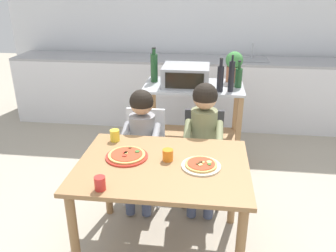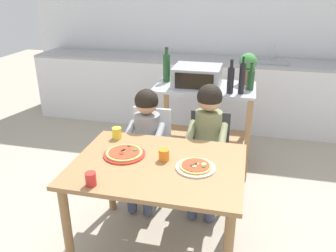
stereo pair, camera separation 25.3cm
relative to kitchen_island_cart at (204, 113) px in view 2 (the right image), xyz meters
name	(u,v)px [view 2 (the right image)]	position (x,y,z in m)	size (l,w,h in m)	color
ground_plane	(187,171)	(-0.13, -0.21, -0.59)	(11.59, 11.59, 0.00)	#A89E8C
back_wall_tiled	(212,21)	(-0.13, 1.59, 0.76)	(5.28, 0.14, 2.70)	silver
kitchen_counter	(206,92)	(-0.13, 1.18, -0.13)	(4.75, 0.60, 1.10)	silver
kitchen_island_cart	(204,113)	(0.00, 0.00, 0.00)	(1.00, 0.58, 0.88)	#B7BABF
toaster_oven	(197,76)	(-0.08, -0.02, 0.40)	(0.46, 0.41, 0.20)	#999BA0
bottle_slim_sauce	(167,65)	(-0.45, 0.22, 0.43)	(0.06, 0.06, 0.33)	black
bottle_squat_spirits	(251,79)	(0.44, -0.03, 0.40)	(0.07, 0.07, 0.27)	#1E4723
bottle_clear_vinegar	(231,79)	(0.26, -0.18, 0.43)	(0.06, 0.06, 0.32)	black
bottle_tall_green_wine	(167,67)	(-0.42, 0.08, 0.45)	(0.07, 0.07, 0.36)	#1E4723
bottle_brown_beer	(242,78)	(0.36, -0.17, 0.44)	(0.06, 0.06, 0.35)	black
potted_herb_plant	(248,67)	(0.40, 0.19, 0.46)	(0.18, 0.18, 0.31)	#9E5B3D
dining_table	(158,177)	(-0.13, -1.37, 0.03)	(1.15, 0.86, 0.72)	olive
dining_chair_left	(150,147)	(-0.39, -0.68, -0.11)	(0.36, 0.36, 0.81)	silver
dining_chair_right	(208,152)	(0.13, -0.65, -0.11)	(0.36, 0.36, 0.81)	#333338
child_in_grey_shirt	(145,133)	(-0.39, -0.80, 0.08)	(0.32, 0.42, 1.02)	#424C6B
child_in_olive_shirt	(207,133)	(0.13, -0.76, 0.12)	(0.32, 0.42, 1.09)	#424C6B
pizza_plate_red_rimmed	(124,153)	(-0.39, -1.31, 0.15)	(0.30, 0.30, 0.03)	red
pizza_plate_cream	(196,167)	(0.13, -1.38, 0.15)	(0.26, 0.26, 0.03)	beige
drinking_cup_yellow	(117,133)	(-0.54, -1.05, 0.18)	(0.07, 0.07, 0.09)	yellow
drinking_cup_red	(91,179)	(-0.45, -1.72, 0.18)	(0.07, 0.07, 0.08)	red
drinking_cup_orange	(164,155)	(-0.10, -1.31, 0.18)	(0.07, 0.07, 0.08)	orange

